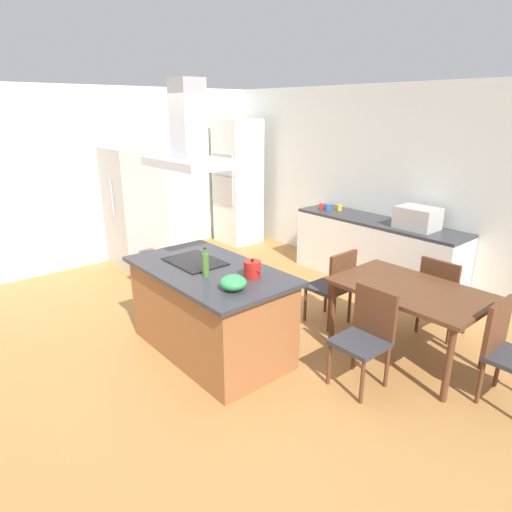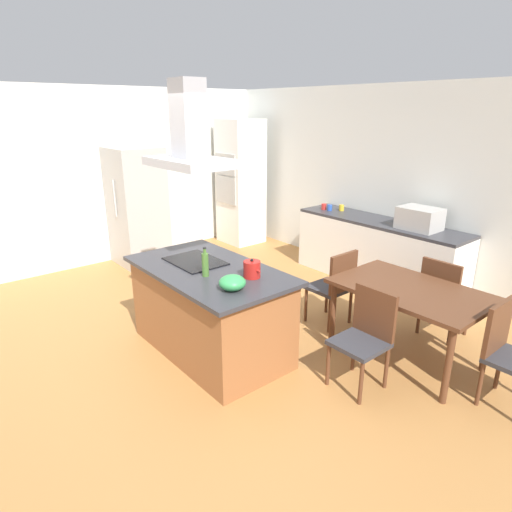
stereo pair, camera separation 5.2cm
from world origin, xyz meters
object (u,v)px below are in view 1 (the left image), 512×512
object	(u,v)px
dining_table	(409,295)
chair_at_left_end	(334,283)
olive_oil_bottle	(206,264)
chair_facing_island	(366,332)
cooktop	(195,261)
coffee_mug_yellow	(339,208)
mixing_bowl	(233,283)
coffee_mug_red	(322,206)
refrigerator	(135,207)
countertop_microwave	(417,218)
range_hood	(189,139)
wall_oven_stack	(238,182)
chair_at_right_end	(508,347)
chair_facing_back_wall	(442,292)
coffee_mug_blue	(327,207)
tea_kettle	(252,269)

from	to	relation	value
dining_table	chair_at_left_end	distance (m)	0.93
olive_oil_bottle	dining_table	world-z (taller)	olive_oil_bottle
chair_facing_island	chair_at_left_end	size ratio (longest dim) A/B	1.00
olive_oil_bottle	cooktop	bearing A→B (deg)	160.94
coffee_mug_yellow	chair_at_left_end	xyz separation A→B (m)	(1.23, -1.56, -0.44)
mixing_bowl	coffee_mug_red	xyz separation A→B (m)	(-1.60, 2.95, -0.02)
refrigerator	mixing_bowl	bearing A→B (deg)	-12.81
chair_facing_island	coffee_mug_red	bearing A→B (deg)	138.82
countertop_microwave	range_hood	world-z (taller)	range_hood
mixing_bowl	chair_at_left_end	bearing A→B (deg)	95.19
refrigerator	dining_table	bearing A→B (deg)	9.53
cooktop	refrigerator	distance (m)	2.82
cooktop	coffee_mug_red	world-z (taller)	coffee_mug_red
mixing_bowl	wall_oven_stack	bearing A→B (deg)	141.26
chair_at_right_end	countertop_microwave	bearing A→B (deg)	139.56
mixing_bowl	countertop_microwave	distance (m)	3.02
dining_table	olive_oil_bottle	bearing A→B (deg)	-127.79
mixing_bowl	chair_at_left_end	world-z (taller)	mixing_bowl
olive_oil_bottle	chair_facing_island	xyz separation A→B (m)	(1.19, 0.87, -0.51)
chair_at_left_end	dining_table	bearing A→B (deg)	-0.00
chair_facing_back_wall	range_hood	size ratio (longest dim) A/B	0.99
refrigerator	coffee_mug_red	bearing A→B (deg)	47.69
coffee_mug_blue	wall_oven_stack	bearing A→B (deg)	-174.90
chair_facing_back_wall	mixing_bowl	bearing A→B (deg)	-109.42
tea_kettle	chair_facing_back_wall	distance (m)	2.14
coffee_mug_blue	chair_at_right_end	world-z (taller)	coffee_mug_blue
mixing_bowl	range_hood	size ratio (longest dim) A/B	0.26
tea_kettle	mixing_bowl	xyz separation A→B (m)	(0.12, -0.31, -0.01)
coffee_mug_blue	coffee_mug_yellow	distance (m)	0.18
countertop_microwave	wall_oven_stack	bearing A→B (deg)	-176.09
chair_at_right_end	olive_oil_bottle	bearing A→B (deg)	-143.91
coffee_mug_yellow	refrigerator	xyz separation A→B (m)	(-2.18, -2.28, -0.03)
mixing_bowl	coffee_mug_yellow	xyz separation A→B (m)	(-1.37, 3.09, -0.02)
coffee_mug_blue	chair_at_left_end	bearing A→B (deg)	-46.43
olive_oil_bottle	wall_oven_stack	distance (m)	4.14
tea_kettle	chair_facing_back_wall	bearing A→B (deg)	64.69
cooktop	mixing_bowl	bearing A→B (deg)	-9.68
cooktop	countertop_microwave	size ratio (longest dim) A/B	1.20
dining_table	chair_facing_back_wall	distance (m)	0.68
olive_oil_bottle	chair_at_left_end	distance (m)	1.64
cooktop	wall_oven_stack	distance (m)	3.75
cooktop	wall_oven_stack	xyz separation A→B (m)	(-2.66, 2.65, 0.20)
mixing_bowl	refrigerator	xyz separation A→B (m)	(-3.55, 0.81, -0.05)
countertop_microwave	chair_at_left_end	xyz separation A→B (m)	(-0.09, -1.48, -0.53)
refrigerator	coffee_mug_blue	bearing A→B (deg)	46.34
wall_oven_stack	refrigerator	xyz separation A→B (m)	(-0.08, -1.98, -0.19)
countertop_microwave	refrigerator	bearing A→B (deg)	-147.72
coffee_mug_blue	chair_facing_island	bearing A→B (deg)	-42.63
coffee_mug_red	range_hood	distance (m)	3.14
countertop_microwave	chair_facing_island	size ratio (longest dim) A/B	0.56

